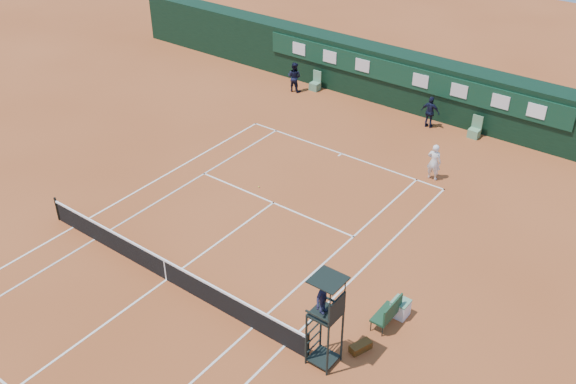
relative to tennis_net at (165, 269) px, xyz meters
The scene contains 14 objects.
ground 0.51m from the tennis_net, ahead, with size 90.00×90.00×0.00m, color #AE5429.
court_lines 0.50m from the tennis_net, ahead, with size 11.05×23.85×0.01m.
tennis_net is the anchor object (origin of this frame).
back_wall 18.77m from the tennis_net, 90.00° to the left, with size 40.00×1.65×3.00m.
linesman_chair_left 18.33m from the tennis_net, 107.46° to the left, with size 0.55×0.50×1.15m.
linesman_chair_right 18.05m from the tennis_net, 75.57° to the left, with size 0.55×0.50×1.15m.
umpire_chair 7.12m from the tennis_net, ahead, with size 0.96×0.95×3.42m.
player_bench 8.20m from the tennis_net, 20.22° to the left, with size 0.56×1.20×1.10m.
tennis_bag 7.67m from the tennis_net, ahead, with size 0.33×0.75×0.28m, color black.
cooler 8.54m from the tennis_net, 24.35° to the left, with size 0.57×0.57×0.65m.
tennis_ball 7.14m from the tennis_net, 100.56° to the left, with size 0.07×0.07×0.07m, color #E5F138.
player 13.25m from the tennis_net, 69.56° to the left, with size 0.65×0.43×1.79m, color white.
ball_kid_left 17.79m from the tennis_net, 111.08° to the left, with size 0.86×0.67×1.77m, color black.
ball_kid_right 17.24m from the tennis_net, 82.97° to the left, with size 1.02×0.42×1.73m, color black.
Camera 1 is at (14.50, -11.82, 15.54)m, focal length 40.00 mm.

